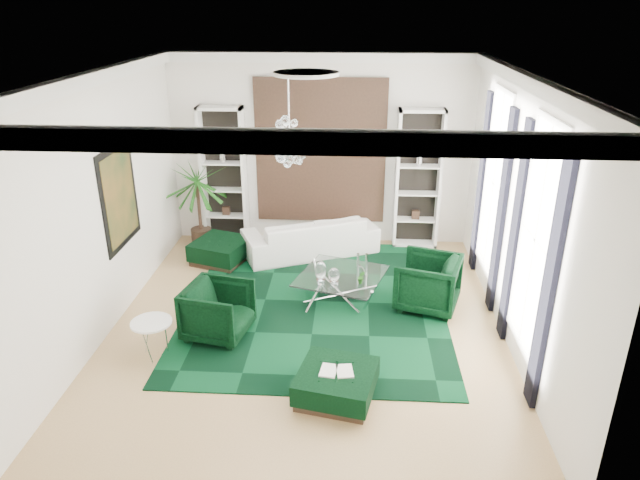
# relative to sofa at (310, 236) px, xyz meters

# --- Properties ---
(floor) EXTENTS (6.00, 7.00, 0.02)m
(floor) POSITION_rel_sofa_xyz_m (0.16, -2.75, -0.39)
(floor) COLOR tan
(floor) RESTS_ON ground
(ceiling) EXTENTS (6.00, 7.00, 0.02)m
(ceiling) POSITION_rel_sofa_xyz_m (0.16, -2.75, 3.43)
(ceiling) COLOR white
(ceiling) RESTS_ON ground
(wall_back) EXTENTS (6.00, 0.02, 3.80)m
(wall_back) POSITION_rel_sofa_xyz_m (0.16, 0.76, 1.52)
(wall_back) COLOR white
(wall_back) RESTS_ON ground
(wall_front) EXTENTS (6.00, 0.02, 3.80)m
(wall_front) POSITION_rel_sofa_xyz_m (0.16, -6.26, 1.52)
(wall_front) COLOR white
(wall_front) RESTS_ON ground
(wall_left) EXTENTS (0.02, 7.00, 3.80)m
(wall_left) POSITION_rel_sofa_xyz_m (-2.85, -2.75, 1.52)
(wall_left) COLOR white
(wall_left) RESTS_ON ground
(wall_right) EXTENTS (0.02, 7.00, 3.80)m
(wall_right) POSITION_rel_sofa_xyz_m (3.17, -2.75, 1.52)
(wall_right) COLOR white
(wall_right) RESTS_ON ground
(crown_molding) EXTENTS (6.00, 7.00, 0.18)m
(crown_molding) POSITION_rel_sofa_xyz_m (0.16, -2.75, 3.32)
(crown_molding) COLOR white
(crown_molding) RESTS_ON ceiling
(ceiling_medallion) EXTENTS (0.90, 0.90, 0.05)m
(ceiling_medallion) POSITION_rel_sofa_xyz_m (0.16, -2.45, 3.39)
(ceiling_medallion) COLOR white
(ceiling_medallion) RESTS_ON ceiling
(tapestry) EXTENTS (2.50, 0.06, 2.80)m
(tapestry) POSITION_rel_sofa_xyz_m (0.16, 0.71, 1.52)
(tapestry) COLOR black
(tapestry) RESTS_ON wall_back
(shelving_left) EXTENTS (0.90, 0.38, 2.80)m
(shelving_left) POSITION_rel_sofa_xyz_m (-1.79, 0.56, 1.02)
(shelving_left) COLOR white
(shelving_left) RESTS_ON floor
(shelving_right) EXTENTS (0.90, 0.38, 2.80)m
(shelving_right) POSITION_rel_sofa_xyz_m (2.11, 0.56, 1.02)
(shelving_right) COLOR white
(shelving_right) RESTS_ON floor
(painting) EXTENTS (0.04, 1.30, 1.60)m
(painting) POSITION_rel_sofa_xyz_m (-2.81, -2.15, 1.47)
(painting) COLOR black
(painting) RESTS_ON wall_left
(window_near) EXTENTS (0.03, 1.10, 2.90)m
(window_near) POSITION_rel_sofa_xyz_m (3.15, -3.65, 1.52)
(window_near) COLOR white
(window_near) RESTS_ON wall_right
(curtain_near_a) EXTENTS (0.07, 0.30, 3.25)m
(curtain_near_a) POSITION_rel_sofa_xyz_m (3.11, -4.43, 1.27)
(curtain_near_a) COLOR black
(curtain_near_a) RESTS_ON floor
(curtain_near_b) EXTENTS (0.07, 0.30, 3.25)m
(curtain_near_b) POSITION_rel_sofa_xyz_m (3.11, -2.87, 1.27)
(curtain_near_b) COLOR black
(curtain_near_b) RESTS_ON floor
(window_far) EXTENTS (0.03, 1.10, 2.90)m
(window_far) POSITION_rel_sofa_xyz_m (3.15, -1.25, 1.52)
(window_far) COLOR white
(window_far) RESTS_ON wall_right
(curtain_far_a) EXTENTS (0.07, 0.30, 3.25)m
(curtain_far_a) POSITION_rel_sofa_xyz_m (3.11, -2.03, 1.27)
(curtain_far_a) COLOR black
(curtain_far_a) RESTS_ON floor
(curtain_far_b) EXTENTS (0.07, 0.30, 3.25)m
(curtain_far_b) POSITION_rel_sofa_xyz_m (3.11, -0.47, 1.27)
(curtain_far_b) COLOR black
(curtain_far_b) RESTS_ON floor
(rug) EXTENTS (4.20, 5.00, 0.02)m
(rug) POSITION_rel_sofa_xyz_m (0.26, -2.01, -0.37)
(rug) COLOR black
(rug) RESTS_ON floor
(sofa) EXTENTS (2.79, 1.97, 0.76)m
(sofa) POSITION_rel_sofa_xyz_m (0.00, 0.00, 0.00)
(sofa) COLOR white
(sofa) RESTS_ON floor
(armchair_left) EXTENTS (1.08, 1.06, 0.83)m
(armchair_left) POSITION_rel_sofa_xyz_m (-1.14, -3.11, 0.04)
(armchair_left) COLOR black
(armchair_left) RESTS_ON floor
(armchair_right) EXTENTS (1.22, 1.20, 0.89)m
(armchair_right) POSITION_rel_sofa_xyz_m (2.08, -2.05, 0.06)
(armchair_right) COLOR black
(armchair_right) RESTS_ON floor
(coffee_table) EXTENTS (1.66, 1.66, 0.45)m
(coffee_table) POSITION_rel_sofa_xyz_m (0.66, -1.87, -0.15)
(coffee_table) COLOR white
(coffee_table) RESTS_ON floor
(ottoman_side) EXTENTS (1.22, 1.22, 0.43)m
(ottoman_side) POSITION_rel_sofa_xyz_m (-1.69, -0.49, -0.17)
(ottoman_side) COLOR black
(ottoman_side) RESTS_ON floor
(ottoman_front) EXTENTS (1.12, 1.12, 0.38)m
(ottoman_front) POSITION_rel_sofa_xyz_m (0.68, -4.45, -0.19)
(ottoman_front) COLOR black
(ottoman_front) RESTS_ON floor
(book) EXTENTS (0.43, 0.28, 0.03)m
(book) POSITION_rel_sofa_xyz_m (0.68, -4.45, 0.01)
(book) COLOR white
(book) RESTS_ON ottoman_front
(side_table) EXTENTS (0.72, 0.72, 0.55)m
(side_table) POSITION_rel_sofa_xyz_m (-1.93, -3.72, -0.11)
(side_table) COLOR white
(side_table) RESTS_ON floor
(palm) EXTENTS (1.77, 1.77, 2.24)m
(palm) POSITION_rel_sofa_xyz_m (-2.27, 0.25, 0.74)
(palm) COLOR #1A5415
(palm) RESTS_ON floor
(chandelier) EXTENTS (0.95, 0.95, 0.71)m
(chandelier) POSITION_rel_sofa_xyz_m (-0.08, -2.54, 2.47)
(chandelier) COLOR white
(chandelier) RESTS_ON ceiling
(table_plant) EXTENTS (0.12, 0.10, 0.22)m
(table_plant) POSITION_rel_sofa_xyz_m (0.99, -2.15, 0.18)
(table_plant) COLOR #1A5415
(table_plant) RESTS_ON coffee_table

